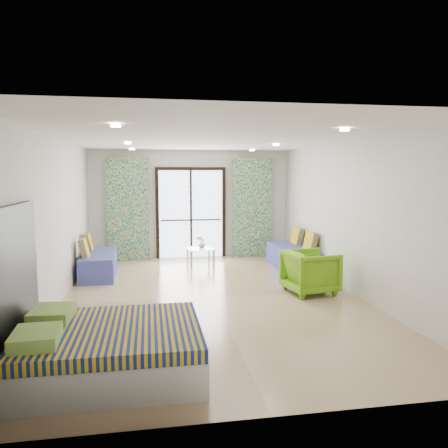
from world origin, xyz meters
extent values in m
cube|color=black|center=(0.00, 3.71, 2.24)|extent=(1.76, 0.08, 0.08)
cube|color=black|center=(-0.84, 3.71, 1.10)|extent=(0.08, 0.08, 2.20)
cube|color=black|center=(0.84, 3.71, 1.10)|extent=(0.08, 0.08, 2.20)
cube|color=black|center=(0.00, 3.71, 1.10)|extent=(0.05, 0.06, 2.20)
cube|color=#595451|center=(0.00, 3.73, 0.95)|extent=(1.52, 0.03, 0.04)
cube|color=beige|center=(-1.55, 3.57, 1.25)|extent=(1.00, 0.10, 2.50)
cube|color=beige|center=(1.55, 3.57, 1.25)|extent=(1.00, 0.10, 2.50)
cylinder|color=#FFE0B2|center=(-1.40, -2.00, 2.67)|extent=(0.12, 0.12, 0.02)
cylinder|color=#FFE0B2|center=(1.40, -2.00, 2.67)|extent=(0.12, 0.12, 0.02)
cylinder|color=#FFE0B2|center=(-1.40, 1.00, 2.67)|extent=(0.12, 0.12, 0.02)
cylinder|color=#FFE0B2|center=(1.40, 1.00, 2.67)|extent=(0.12, 0.12, 0.02)
cylinder|color=#FFE0B2|center=(-1.40, 3.00, 2.67)|extent=(0.12, 0.12, 0.02)
cylinder|color=#FFE0B2|center=(1.40, 3.00, 2.67)|extent=(0.12, 0.12, 0.02)
cube|color=black|center=(-2.46, -2.65, 1.05)|extent=(0.06, 2.10, 1.50)
cube|color=silver|center=(-2.47, -1.40, 1.05)|extent=(0.02, 0.10, 0.10)
cube|color=silver|center=(-1.45, -2.65, 0.19)|extent=(1.87, 1.50, 0.37)
cube|color=navy|center=(-1.45, -2.65, 0.44)|extent=(1.85, 1.53, 0.14)
cube|color=#1A7877|center=(-2.12, -3.00, 0.58)|extent=(0.45, 0.54, 0.13)
cube|color=#1A7877|center=(-2.12, -2.29, 0.58)|extent=(0.46, 0.54, 0.13)
cube|color=#3C4491|center=(-2.10, 2.03, 0.19)|extent=(0.72, 1.74, 0.38)
cube|color=#3C4491|center=(-2.10, 2.03, 0.43)|extent=(0.71, 1.71, 0.10)
cube|color=navy|center=(-2.33, 1.62, 0.65)|extent=(0.21, 0.44, 0.40)
cube|color=navy|center=(-2.35, 2.43, 0.65)|extent=(0.21, 0.44, 0.40)
cube|color=#3C4491|center=(2.10, 1.96, 0.20)|extent=(0.72, 1.80, 0.40)
cube|color=#3C4491|center=(2.10, 1.96, 0.45)|extent=(0.70, 1.76, 0.10)
cube|color=navy|center=(2.35, 1.54, 0.68)|extent=(0.20, 0.45, 0.41)
cube|color=navy|center=(2.34, 2.38, 0.68)|extent=(0.20, 0.45, 0.41)
cylinder|color=silver|center=(-0.12, 2.45, 0.19)|extent=(0.05, 0.05, 0.38)
cylinder|color=silver|center=(0.39, 2.49, 0.19)|extent=(0.05, 0.05, 0.38)
cylinder|color=silver|center=(-0.16, 2.96, 0.19)|extent=(0.05, 0.05, 0.38)
cylinder|color=silver|center=(0.35, 3.00, 0.19)|extent=(0.05, 0.05, 0.38)
cube|color=#8CA59E|center=(0.12, 2.72, 0.38)|extent=(0.64, 0.64, 0.02)
sphere|color=white|center=(0.16, 2.73, 0.59)|extent=(0.07, 0.07, 0.07)
sphere|color=white|center=(0.11, 2.77, 0.61)|extent=(0.07, 0.07, 0.07)
sphere|color=white|center=(0.07, 2.72, 0.63)|extent=(0.07, 0.07, 0.07)
sphere|color=white|center=(0.12, 2.68, 0.65)|extent=(0.07, 0.07, 0.07)
imported|color=white|center=(0.16, 2.79, 0.48)|extent=(0.21, 0.22, 0.17)
imported|color=#69AD16|center=(1.77, 0.01, 0.42)|extent=(0.88, 0.92, 0.84)
camera|label=1|loc=(-1.04, -7.23, 2.13)|focal=35.00mm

